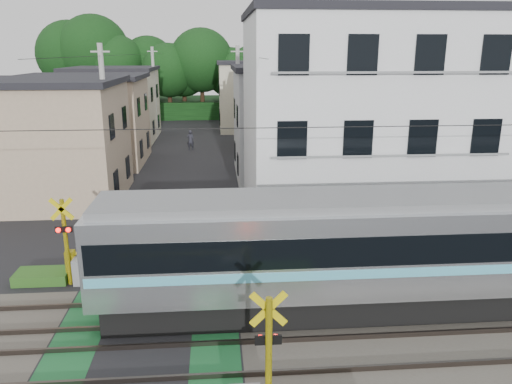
{
  "coord_description": "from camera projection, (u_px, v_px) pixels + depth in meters",
  "views": [
    {
      "loc": [
        2.03,
        -12.32,
        7.63
      ],
      "look_at": [
        3.44,
        5.0,
        2.7
      ],
      "focal_mm": 35.0,
      "sensor_mm": 36.0,
      "label": 1
    }
  ],
  "objects": [
    {
      "name": "ground",
      "position": [
        146.0,
        338.0,
        13.73
      ],
      "size": [
        120.0,
        120.0,
        0.0
      ],
      "primitive_type": "plane",
      "color": "black"
    },
    {
      "name": "track_bed",
      "position": [
        146.0,
        337.0,
        13.72
      ],
      "size": [
        120.0,
        120.0,
        0.14
      ],
      "color": "#47423A",
      "rests_on": "ground"
    },
    {
      "name": "crossing_signal_far",
      "position": [
        82.0,
        263.0,
        16.84
      ],
      "size": [
        4.74,
        0.65,
        3.09
      ],
      "color": "yellow",
      "rests_on": "ground"
    },
    {
      "name": "apartment_block",
      "position": [
        361.0,
        120.0,
        22.23
      ],
      "size": [
        10.2,
        8.36,
        9.3
      ],
      "color": "white",
      "rests_on": "ground"
    },
    {
      "name": "houses_row",
      "position": [
        192.0,
        111.0,
        37.73
      ],
      "size": [
        22.07,
        31.35,
        6.8
      ],
      "color": "tan",
      "rests_on": "ground"
    },
    {
      "name": "tree_hill",
      "position": [
        188.0,
        69.0,
        58.39
      ],
      "size": [
        40.0,
        14.12,
        11.8
      ],
      "color": "#113411",
      "rests_on": "ground"
    },
    {
      "name": "catenary",
      "position": [
        367.0,
        205.0,
        13.23
      ],
      "size": [
        60.0,
        5.04,
        7.0
      ],
      "color": "#2D2D33",
      "rests_on": "ground"
    },
    {
      "name": "utility_poles",
      "position": [
        170.0,
        104.0,
        34.6
      ],
      "size": [
        7.9,
        42.0,
        8.0
      ],
      "color": "#A5A5A0",
      "rests_on": "ground"
    },
    {
      "name": "pedestrian",
      "position": [
        190.0,
        140.0,
        39.6
      ],
      "size": [
        0.61,
        0.43,
        1.6
      ],
      "primitive_type": "imported",
      "rotation": [
        0.0,
        0.0,
        3.05
      ],
      "color": "#272730",
      "rests_on": "ground"
    },
    {
      "name": "weed_patches",
      "position": [
        210.0,
        331.0,
        13.74
      ],
      "size": [
        10.25,
        8.8,
        0.4
      ],
      "color": "#2D5E1E",
      "rests_on": "ground"
    }
  ]
}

